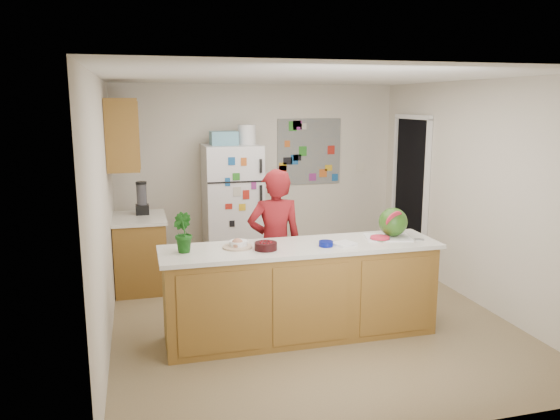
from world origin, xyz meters
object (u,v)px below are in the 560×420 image
object	(u,v)px
watermelon	(393,222)
person	(275,244)
cherry_bowl	(266,246)
refrigerator	(232,208)

from	to	relation	value
watermelon	person	bearing A→B (deg)	156.15
watermelon	cherry_bowl	xyz separation A→B (m)	(-1.35, -0.14, -0.12)
person	watermelon	size ratio (longest dim) A/B	5.53
refrigerator	cherry_bowl	size ratio (longest dim) A/B	8.13
refrigerator	watermelon	distance (m)	2.63
refrigerator	person	world-z (taller)	refrigerator
refrigerator	watermelon	bearing A→B (deg)	-62.04
watermelon	cherry_bowl	bearing A→B (deg)	-174.12
watermelon	refrigerator	bearing A→B (deg)	117.96
refrigerator	cherry_bowl	world-z (taller)	refrigerator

